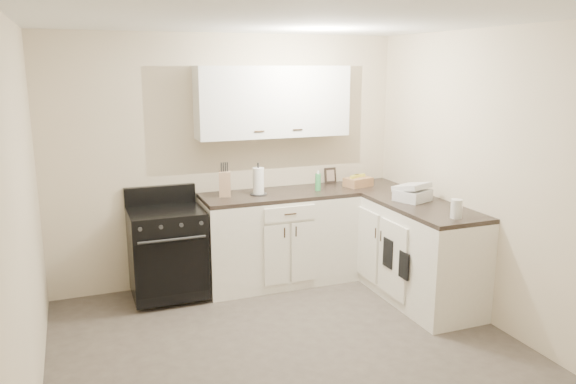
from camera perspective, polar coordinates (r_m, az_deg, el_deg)
name	(u,v)px	position (r m, az deg, el deg)	size (l,w,h in m)	color
floor	(295,356)	(4.51, 0.68, -16.31)	(3.60, 3.60, 0.00)	#473F38
ceiling	(296,18)	(3.96, 0.78, 17.21)	(3.60, 3.60, 0.00)	white
wall_back	(229,160)	(5.73, -6.01, 3.21)	(3.60, 3.60, 0.00)	beige
wall_right	(495,181)	(5.00, 20.25, 1.09)	(3.60, 3.60, 0.00)	beige
wall_left	(22,223)	(3.79, -25.44, -2.89)	(3.60, 3.60, 0.00)	beige
wall_front	(450,289)	(2.55, 16.17, -9.42)	(3.60, 3.60, 0.00)	beige
base_cabinets_back	(279,239)	(5.77, -0.94, -4.84)	(1.55, 0.60, 0.90)	white
base_cabinets_right	(404,246)	(5.67, 11.67, -5.41)	(0.60, 1.90, 0.90)	white
countertop_back	(279,195)	(5.64, -0.96, -0.29)	(1.55, 0.60, 0.04)	black
countertop_right	(406,200)	(5.55, 11.89, -0.79)	(0.60, 1.90, 0.04)	black
upper_cabinets	(273,102)	(5.65, -1.52, 9.16)	(1.55, 0.30, 0.70)	white
stove	(167,252)	(5.47, -12.15, -6.01)	(0.68, 0.58, 0.83)	black
knife_block	(225,184)	(5.50, -6.44, 0.82)	(0.11, 0.10, 0.25)	tan
paper_towel	(258,181)	(5.55, -3.03, 1.10)	(0.11, 0.11, 0.27)	white
soap_bottle	(318,182)	(5.74, 3.07, 1.01)	(0.06, 0.06, 0.17)	#3FA557
picture_frame	(330,175)	(6.12, 4.31, 1.70)	(0.13, 0.02, 0.17)	black
wicker_basket	(358,182)	(5.99, 7.13, 1.02)	(0.28, 0.19, 0.09)	#A8784F
countertop_grill	(413,195)	(5.44, 12.54, -0.31)	(0.29, 0.27, 0.10)	silver
glass_jar	(456,209)	(4.90, 16.73, -1.64)	(0.10, 0.10, 0.16)	silver
oven_mitt_near	(404,265)	(5.10, 11.70, -7.32)	(0.02, 0.14, 0.24)	black
oven_mitt_far	(388,253)	(5.30, 10.15, -6.13)	(0.02, 0.16, 0.27)	black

